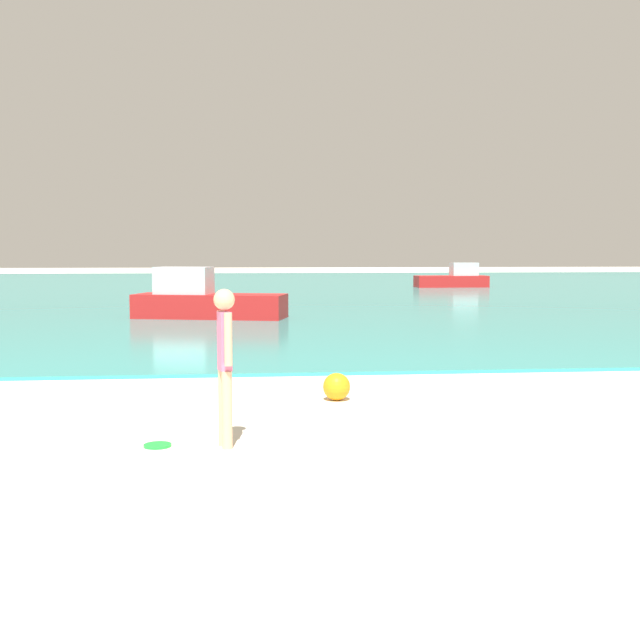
# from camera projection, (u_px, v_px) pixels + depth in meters

# --- Properties ---
(water) EXTENTS (160.00, 60.00, 0.06)m
(water) POSITION_uv_depth(u_px,v_px,m) (267.00, 288.00, 42.23)
(water) COLOR teal
(water) RESTS_ON ground
(person_standing) EXTENTS (0.21, 0.36, 1.61)m
(person_standing) POSITION_uv_depth(u_px,v_px,m) (225.00, 358.00, 7.86)
(person_standing) COLOR #DDAD84
(person_standing) RESTS_ON ground
(frisbee) EXTENTS (0.28, 0.28, 0.03)m
(frisbee) POSITION_uv_depth(u_px,v_px,m) (158.00, 445.00, 7.96)
(frisbee) COLOR green
(frisbee) RESTS_ON ground
(boat_near) EXTENTS (4.57, 2.45, 1.48)m
(boat_near) POSITION_uv_depth(u_px,v_px,m) (204.00, 300.00, 22.75)
(boat_near) COLOR red
(boat_near) RESTS_ON water
(boat_far) EXTENTS (3.96, 1.37, 1.33)m
(boat_far) POSITION_uv_depth(u_px,v_px,m) (454.00, 279.00, 42.72)
(boat_far) COLOR red
(boat_far) RESTS_ON water
(beach_ball) EXTENTS (0.37, 0.37, 0.37)m
(beach_ball) POSITION_uv_depth(u_px,v_px,m) (337.00, 387.00, 10.43)
(beach_ball) COLOR orange
(beach_ball) RESTS_ON ground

